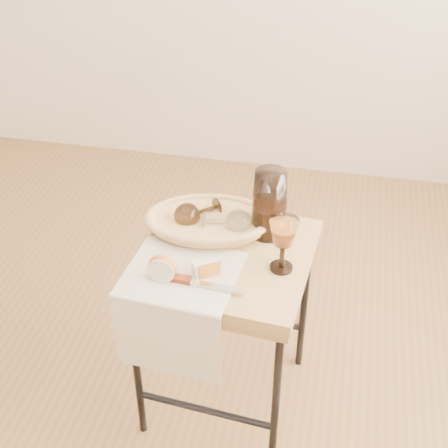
% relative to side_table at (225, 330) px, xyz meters
% --- Properties ---
extents(floor, '(3.60, 3.60, 0.00)m').
position_rel_side_table_xyz_m(floor, '(-0.51, -0.16, -0.32)').
color(floor, brown).
rests_on(floor, ground).
extents(side_table, '(0.54, 0.54, 0.64)m').
position_rel_side_table_xyz_m(side_table, '(0.00, 0.00, 0.00)').
color(side_table, brown).
rests_on(side_table, floor).
extents(tea_towel, '(0.34, 0.31, 0.01)m').
position_rel_side_table_xyz_m(tea_towel, '(-0.10, -0.12, 0.32)').
color(tea_towel, beige).
rests_on(tea_towel, side_table).
extents(bread_basket, '(0.38, 0.29, 0.05)m').
position_rel_side_table_xyz_m(bread_basket, '(-0.07, 0.10, 0.35)').
color(bread_basket, '#AE6F3E').
rests_on(bread_basket, side_table).
extents(goblet_lying_a, '(0.16, 0.15, 0.08)m').
position_rel_side_table_xyz_m(goblet_lying_a, '(-0.11, 0.12, 0.37)').
color(goblet_lying_a, '#4C331B').
rests_on(goblet_lying_a, bread_basket).
extents(goblet_lying_b, '(0.14, 0.10, 0.08)m').
position_rel_side_table_xyz_m(goblet_lying_b, '(-0.02, 0.08, 0.37)').
color(goblet_lying_b, white).
rests_on(goblet_lying_b, bread_basket).
extents(pitcher, '(0.20, 0.26, 0.26)m').
position_rel_side_table_xyz_m(pitcher, '(0.11, 0.13, 0.43)').
color(pitcher, black).
rests_on(pitcher, side_table).
extents(wine_goblet, '(0.11, 0.11, 0.17)m').
position_rel_side_table_xyz_m(wine_goblet, '(0.17, -0.04, 0.40)').
color(wine_goblet, white).
rests_on(wine_goblet, side_table).
extents(apple_half, '(0.09, 0.04, 0.08)m').
position_rel_side_table_xyz_m(apple_half, '(-0.15, -0.15, 0.36)').
color(apple_half, red).
rests_on(apple_half, tea_towel).
extents(apple_wedge, '(0.07, 0.06, 0.04)m').
position_rel_side_table_xyz_m(apple_wedge, '(-0.04, -0.11, 0.35)').
color(apple_wedge, beige).
rests_on(apple_wedge, tea_towel).
extents(table_knife, '(0.24, 0.04, 0.02)m').
position_rel_side_table_xyz_m(table_knife, '(-0.04, -0.16, 0.33)').
color(table_knife, silver).
rests_on(table_knife, tea_towel).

